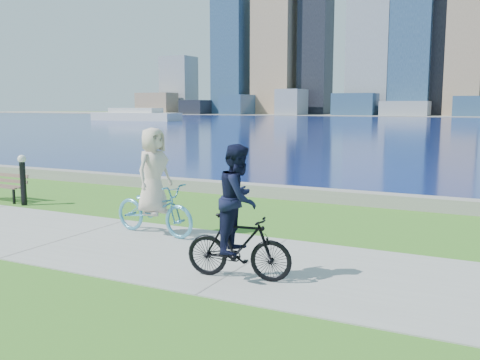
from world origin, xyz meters
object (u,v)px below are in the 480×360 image
object	(u,v)px
park_bench	(5,184)
bollard_lamp	(23,176)
cyclist_man	(239,223)
cyclist_woman	(154,195)

from	to	relation	value
park_bench	bollard_lamp	size ratio (longest dim) A/B	1.07
park_bench	cyclist_man	distance (m)	9.52
park_bench	bollard_lamp	world-z (taller)	bollard_lamp
park_bench	cyclist_man	world-z (taller)	cyclist_man
bollard_lamp	cyclist_woman	distance (m)	5.22
bollard_lamp	cyclist_man	bearing A→B (deg)	-20.35
bollard_lamp	park_bench	bearing A→B (deg)	165.53
bollard_lamp	cyclist_woman	xyz separation A→B (m)	(5.09, -1.16, 0.06)
park_bench	cyclist_woman	bearing A→B (deg)	-12.26
park_bench	cyclist_woman	distance (m)	6.29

